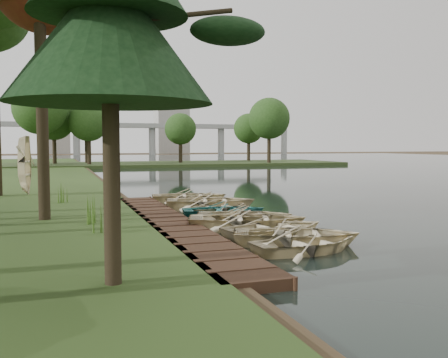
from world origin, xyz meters
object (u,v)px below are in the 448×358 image
object	(u,v)px
rowboat_0	(307,240)
rowboat_1	(296,232)
boardwalk	(170,225)
rowboat_2	(276,226)
stored_rowboat	(27,189)

from	to	relation	value
rowboat_0	rowboat_1	size ratio (longest dim) A/B	0.87
boardwalk	rowboat_2	distance (m)	3.87
boardwalk	stored_rowboat	distance (m)	12.17
rowboat_0	rowboat_2	world-z (taller)	rowboat_2
boardwalk	rowboat_0	bearing A→B (deg)	-61.66
boardwalk	rowboat_2	world-z (taller)	rowboat_2
rowboat_0	stored_rowboat	xyz separation A→B (m)	(-7.78, 15.94, 0.24)
boardwalk	rowboat_0	xyz separation A→B (m)	(2.65, -4.92, 0.23)
rowboat_0	rowboat_1	bearing A→B (deg)	-14.93
rowboat_1	rowboat_2	xyz separation A→B (m)	(-0.04, 1.30, -0.01)
boardwalk	stored_rowboat	size ratio (longest dim) A/B	5.21
rowboat_2	stored_rowboat	bearing A→B (deg)	19.62
stored_rowboat	rowboat_2	bearing A→B (deg)	-139.82
boardwalk	rowboat_2	bearing A→B (deg)	-44.44
rowboat_2	rowboat_1	bearing A→B (deg)	171.65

